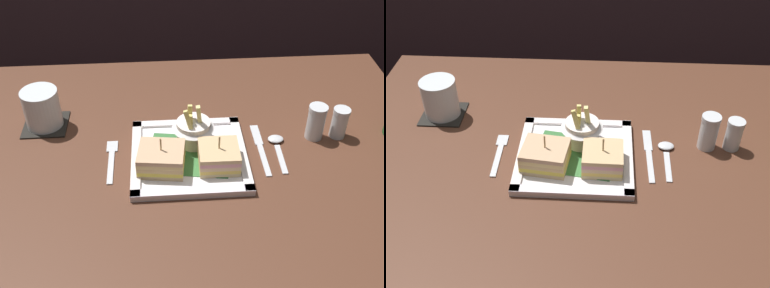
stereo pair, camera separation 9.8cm
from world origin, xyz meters
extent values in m
cube|color=#543020|center=(0.00, 0.00, 0.73)|extent=(1.08, 0.85, 0.04)
cylinder|color=brown|center=(-0.46, 0.34, 0.35)|extent=(0.09, 0.09, 0.71)
cylinder|color=#523519|center=(0.46, 0.34, 0.35)|extent=(0.09, 0.09, 0.71)
cube|color=white|center=(-0.01, 0.00, 0.75)|extent=(0.24, 0.24, 0.01)
cube|color=#366F38|center=(-0.01, 0.00, 0.76)|extent=(0.19, 0.16, 0.00)
cube|color=white|center=(-0.01, -0.11, 0.76)|extent=(0.24, 0.02, 0.01)
cube|color=white|center=(-0.01, 0.11, 0.76)|extent=(0.24, 0.02, 0.01)
cube|color=white|center=(-0.12, 0.00, 0.76)|extent=(0.02, 0.24, 0.01)
cube|color=white|center=(0.10, 0.00, 0.76)|extent=(0.02, 0.24, 0.01)
cube|color=tan|center=(-0.07, -0.04, 0.76)|extent=(0.10, 0.09, 0.01)
cube|color=yellow|center=(-0.07, -0.04, 0.77)|extent=(0.10, 0.09, 0.01)
cube|color=tan|center=(-0.07, -0.04, 0.78)|extent=(0.10, 0.09, 0.01)
cube|color=#EFCC82|center=(-0.07, -0.04, 0.79)|extent=(0.10, 0.09, 0.01)
cube|color=tan|center=(-0.07, -0.04, 0.80)|extent=(0.10, 0.09, 0.01)
cylinder|color=tan|center=(-0.07, -0.04, 0.80)|extent=(0.00, 0.00, 0.08)
cube|color=#D7B980|center=(0.05, -0.04, 0.76)|extent=(0.08, 0.08, 0.01)
cube|color=#ECC353|center=(0.05, -0.04, 0.77)|extent=(0.08, 0.08, 0.01)
cube|color=#E0B484|center=(0.05, -0.04, 0.78)|extent=(0.08, 0.08, 0.01)
cube|color=pink|center=(0.05, -0.04, 0.79)|extent=(0.08, 0.08, 0.01)
cube|color=#D9B17D|center=(0.05, -0.04, 0.80)|extent=(0.08, 0.08, 0.01)
cylinder|color=tan|center=(0.05, -0.04, 0.79)|extent=(0.00, 0.00, 0.07)
cylinder|color=silver|center=(0.00, 0.04, 0.79)|extent=(0.07, 0.07, 0.06)
cone|color=white|center=(0.00, 0.04, 0.81)|extent=(0.09, 0.09, 0.03)
cube|color=#EBDC85|center=(0.01, 0.04, 0.82)|extent=(0.02, 0.02, 0.07)
cube|color=#E9D473|center=(-0.01, 0.02, 0.82)|extent=(0.03, 0.02, 0.07)
cube|color=#F7E07B|center=(-0.01, 0.04, 0.82)|extent=(0.01, 0.03, 0.06)
cube|color=#E3CE70|center=(-0.01, 0.04, 0.82)|extent=(0.01, 0.02, 0.07)
cube|color=#E1CE6A|center=(-0.01, 0.03, 0.81)|extent=(0.01, 0.01, 0.05)
cube|color=black|center=(-0.34, 0.14, 0.75)|extent=(0.10, 0.10, 0.00)
cylinder|color=silver|center=(-0.34, 0.14, 0.80)|extent=(0.08, 0.08, 0.09)
cylinder|color=silver|center=(-0.34, 0.14, 0.78)|extent=(0.07, 0.07, 0.05)
cube|color=silver|center=(-0.18, -0.02, 0.75)|extent=(0.01, 0.10, 0.00)
cube|color=silver|center=(-0.18, 0.05, 0.75)|extent=(0.02, 0.04, 0.00)
cube|color=silver|center=(0.15, -0.02, 0.75)|extent=(0.01, 0.10, 0.00)
cube|color=silver|center=(0.15, 0.07, 0.75)|extent=(0.02, 0.07, 0.00)
cube|color=silver|center=(0.18, -0.02, 0.75)|extent=(0.01, 0.09, 0.00)
ellipsoid|color=silver|center=(0.18, 0.05, 0.75)|extent=(0.04, 0.03, 0.01)
cylinder|color=silver|center=(0.27, 0.06, 0.78)|extent=(0.04, 0.04, 0.07)
cylinder|color=white|center=(0.27, 0.06, 0.77)|extent=(0.03, 0.03, 0.04)
cylinder|color=silver|center=(0.27, 0.06, 0.82)|extent=(0.04, 0.04, 0.01)
cylinder|color=silver|center=(0.33, 0.06, 0.78)|extent=(0.04, 0.04, 0.06)
cylinder|color=#40341B|center=(0.33, 0.06, 0.77)|extent=(0.03, 0.03, 0.03)
cylinder|color=silver|center=(0.33, 0.06, 0.81)|extent=(0.04, 0.04, 0.01)
camera|label=1|loc=(-0.06, -0.76, 1.41)|focal=44.15mm
camera|label=2|loc=(0.04, -0.76, 1.41)|focal=44.15mm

